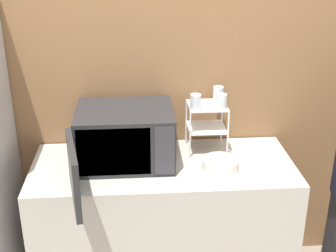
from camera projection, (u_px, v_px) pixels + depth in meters
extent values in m
cube|color=olive|center=(159.00, 83.00, 2.93)|extent=(8.00, 0.06, 2.60)
cube|color=#B7B2A8|center=(163.00, 229.00, 2.93)|extent=(1.54, 0.65, 0.92)
cube|color=#262628|center=(125.00, 136.00, 2.73)|extent=(0.56, 0.44, 0.33)
cube|color=#B7B2A8|center=(114.00, 152.00, 2.53)|extent=(0.40, 0.01, 0.28)
cube|color=#333338|center=(165.00, 151.00, 2.54)|extent=(0.11, 0.01, 0.29)
cube|color=#262628|center=(74.00, 173.00, 2.31)|extent=(0.11, 0.43, 0.31)
cylinder|color=white|center=(190.00, 135.00, 2.76)|extent=(0.01, 0.01, 0.30)
cylinder|color=white|center=(228.00, 134.00, 2.78)|extent=(0.01, 0.01, 0.30)
cylinder|color=white|center=(186.00, 122.00, 2.95)|extent=(0.01, 0.01, 0.30)
cylinder|color=white|center=(222.00, 121.00, 2.97)|extent=(0.01, 0.01, 0.30)
cube|color=white|center=(206.00, 128.00, 2.87)|extent=(0.23, 0.21, 0.01)
cube|color=white|center=(207.00, 106.00, 2.81)|extent=(0.23, 0.21, 0.01)
cylinder|color=silver|center=(196.00, 102.00, 2.73)|extent=(0.06, 0.06, 0.09)
cylinder|color=silver|center=(218.00, 94.00, 2.86)|extent=(0.06, 0.06, 0.09)
cylinder|color=silver|center=(221.00, 101.00, 2.73)|extent=(0.06, 0.06, 0.09)
cylinder|color=silver|center=(220.00, 168.00, 2.70)|extent=(0.12, 0.12, 0.01)
cylinder|color=silver|center=(221.00, 164.00, 2.69)|extent=(0.21, 0.21, 0.06)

